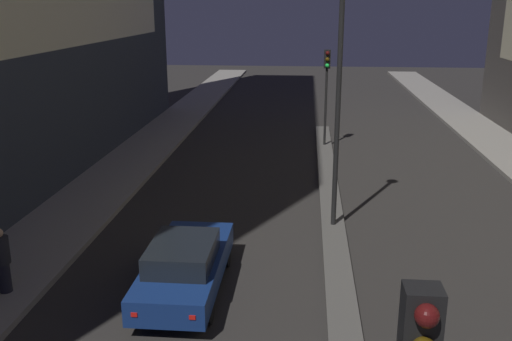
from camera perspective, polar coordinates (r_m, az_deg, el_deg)
name	(u,v)px	position (r m, az deg, el deg)	size (l,w,h in m)	color
median_strip	(333,224)	(19.14, 7.70, -5.37)	(0.76, 30.64, 0.15)	#56544F
traffic_light_mid	(327,76)	(28.79, 7.09, 9.35)	(0.32, 0.42, 4.78)	black
street_lamp	(340,55)	(17.71, 8.41, 11.31)	(0.47, 0.47, 8.47)	black
car_left_lane	(185,265)	(14.74, -7.09, -9.35)	(1.82, 4.81, 1.48)	navy
pedestrian_on_left_sidewalk	(2,259)	(15.55, -24.06, -8.11)	(0.42, 0.42, 1.69)	black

